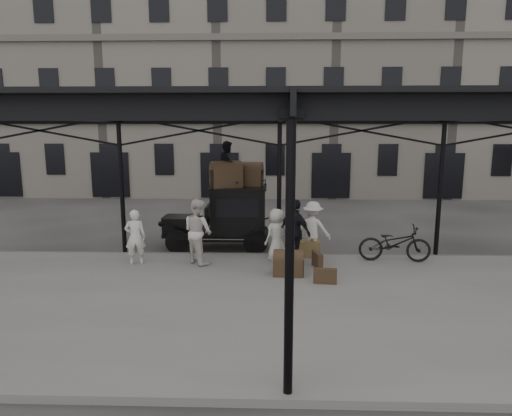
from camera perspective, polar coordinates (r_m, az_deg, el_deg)
The scene contains 18 objects.
ground at distance 12.91m, azimuth 3.00°, elevation -8.73°, with size 120.00×120.00×0.00m, color #383533.
platform at distance 11.01m, azimuth 3.22°, elevation -11.73°, with size 28.00×8.00×0.15m, color slate.
canopy at distance 10.50m, azimuth 3.44°, elevation 12.44°, with size 22.50×9.00×4.74m.
building_frontage at distance 30.34m, azimuth 2.40°, elevation 15.50°, with size 64.00×8.00×14.00m, color slate.
taxi at distance 15.66m, azimuth -3.34°, elevation -0.80°, with size 3.65×1.55×2.18m.
porter_left at distance 13.89m, azimuth -14.86°, elevation -3.53°, with size 0.60×0.39×1.64m, color silver.
porter_midleft at distance 13.62m, azimuth -7.26°, elevation -2.90°, with size 0.94×0.73×1.94m, color silver.
porter_centre at distance 13.89m, azimuth 2.60°, elevation -3.30°, with size 0.78×0.51×1.59m, color beige.
porter_official at distance 13.43m, azimuth 4.92°, elevation -3.02°, with size 1.14×0.47×1.94m, color black.
porter_right at distance 14.43m, azimuth 7.10°, elevation -2.58°, with size 1.12×0.64×1.73m, color silver.
bicycle at distance 14.39m, azimuth 16.94°, elevation -4.23°, with size 0.74×2.13×1.12m, color black.
porter_roof at distance 15.33m, azimuth -3.55°, elevation 5.52°, with size 0.74×0.58×1.52m, color black.
steamer_trunk_roof_near at distance 15.22m, azimuth -3.78°, elevation 3.98°, with size 0.99×0.61×0.73m, color #43311F, non-canonical shape.
steamer_trunk_roof_far at distance 15.61m, azimuth -0.87°, elevation 4.07°, with size 0.92×0.57×0.68m, color #43311F, non-canonical shape.
steamer_trunk_platform at distance 12.61m, azimuth 4.05°, elevation -7.07°, with size 0.81×0.50×0.60m, color #43311F, non-canonical shape.
wicker_hamper at distance 14.42m, azimuth 6.74°, elevation -5.09°, with size 0.60×0.45×0.50m, color olive.
suitcase_upright at distance 13.37m, azimuth 7.68°, elevation -6.45°, with size 0.15×0.60×0.45m, color #43311F.
suitcase_flat at distance 12.09m, azimuth 8.63°, elevation -8.41°, with size 0.60×0.15×0.40m, color #43311F.
Camera 1 is at (-0.29, -12.21, 4.18)m, focal length 32.00 mm.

